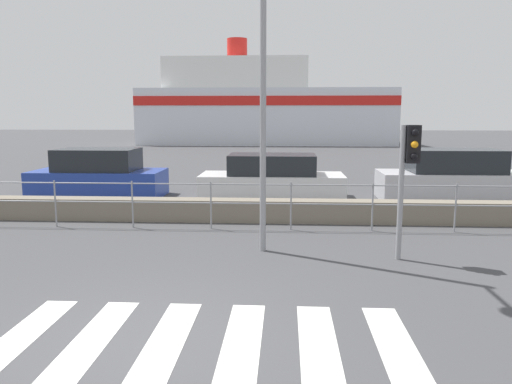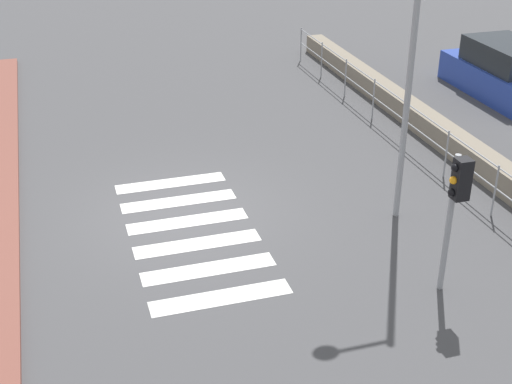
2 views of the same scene
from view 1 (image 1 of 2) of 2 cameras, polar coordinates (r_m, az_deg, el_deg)
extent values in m
plane|color=#424244|center=(6.34, -13.37, -16.28)|extent=(160.00, 160.00, 0.00)
cube|color=silver|center=(6.89, -25.48, -14.82)|extent=(0.45, 2.40, 0.01)
cube|color=silver|center=(6.52, -18.26, -15.75)|extent=(0.45, 2.40, 0.01)
cube|color=silver|center=(6.26, -10.24, -16.50)|extent=(0.45, 2.40, 0.01)
cube|color=silver|center=(6.12, -1.65, -16.96)|extent=(0.45, 2.40, 0.01)
cube|color=silver|center=(6.11, 7.17, -17.06)|extent=(0.45, 2.40, 0.01)
cube|color=silver|center=(6.24, 15.82, -16.79)|extent=(0.45, 2.40, 0.01)
cube|color=slate|center=(12.64, -4.57, -2.07)|extent=(20.80, 0.55, 0.55)
cylinder|color=gray|center=(11.65, -5.21, 0.90)|extent=(18.72, 0.03, 0.03)
cylinder|color=gray|center=(11.72, -5.18, -1.26)|extent=(18.72, 0.03, 0.03)
cylinder|color=gray|center=(12.83, -21.95, -1.25)|extent=(0.04, 0.04, 1.12)
cylinder|color=gray|center=(12.15, -13.94, -1.40)|extent=(0.04, 0.04, 1.12)
cylinder|color=gray|center=(11.73, -5.17, -1.53)|extent=(0.04, 0.04, 1.12)
cylinder|color=gray|center=(11.61, 4.01, -1.63)|extent=(0.04, 0.04, 1.12)
cylinder|color=gray|center=(11.78, 13.16, -1.69)|extent=(0.04, 0.04, 1.12)
cylinder|color=gray|center=(12.24, 21.84, -1.71)|extent=(0.04, 0.04, 1.12)
cylinder|color=gray|center=(9.47, 16.22, -0.17)|extent=(0.10, 0.10, 2.48)
cube|color=black|center=(9.42, 17.47, 5.25)|extent=(0.24, 0.24, 0.68)
sphere|color=black|center=(9.27, 17.73, 6.49)|extent=(0.13, 0.13, 0.13)
sphere|color=orange|center=(9.28, 17.67, 5.19)|extent=(0.13, 0.13, 0.13)
sphere|color=black|center=(9.29, 17.61, 3.90)|extent=(0.13, 0.13, 0.13)
cylinder|color=gray|center=(9.61, 0.81, 13.04)|extent=(0.12, 0.12, 6.74)
cube|color=silver|center=(45.91, 1.24, 8.58)|extent=(22.32, 7.57, 4.87)
cube|color=white|center=(46.23, -2.15, 13.26)|extent=(12.50, 6.06, 2.68)
cube|color=red|center=(42.12, 1.05, 10.41)|extent=(22.32, 0.08, 0.78)
cylinder|color=red|center=(46.45, -2.17, 16.02)|extent=(1.80, 1.80, 1.80)
cube|color=#233D9E|center=(17.15, -17.51, 0.96)|extent=(4.22, 1.83, 0.86)
cube|color=#1E2328|center=(17.07, -17.64, 3.56)|extent=(2.53, 1.61, 0.70)
cube|color=silver|center=(16.04, 1.84, 0.68)|extent=(4.57, 1.81, 0.77)
cube|color=#1E2328|center=(15.95, 1.85, 3.19)|extent=(2.74, 1.59, 0.63)
cube|color=#BCBCC1|center=(16.87, 21.60, 0.65)|extent=(4.59, 1.80, 0.88)
cube|color=#1E2328|center=(16.78, 21.75, 3.34)|extent=(2.75, 1.59, 0.72)
camera|label=2|loc=(12.07, 80.29, 22.61)|focal=50.00mm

